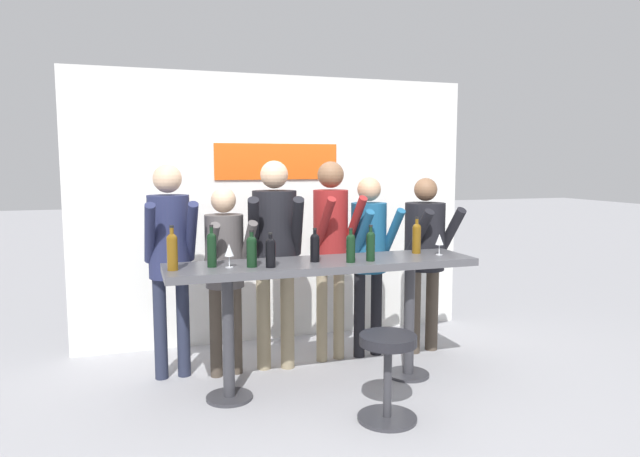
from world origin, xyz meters
TOP-DOWN VIEW (x-y plane):
  - ground_plane at (0.00, 0.00)m, footprint 40.00×40.00m
  - back_wall at (-0.00, 1.44)m, footprint 4.08×0.12m
  - tasting_table at (0.00, 0.00)m, footprint 2.48×0.59m
  - bar_stool at (0.24, -0.71)m, footprint 0.43×0.43m
  - person_far_left at (-1.15, 0.59)m, footprint 0.42×0.55m
  - person_left at (-0.71, 0.51)m, footprint 0.43×0.53m
  - person_center_left at (-0.27, 0.53)m, footprint 0.53×0.64m
  - person_center at (0.27, 0.58)m, footprint 0.42×0.56m
  - person_center_right at (0.64, 0.58)m, footprint 0.43×0.54m
  - person_right at (1.20, 0.53)m, footprint 0.50×0.59m
  - wine_bottle_0 at (0.35, -0.12)m, footprint 0.07×0.07m
  - wine_bottle_1 at (-1.17, -0.04)m, footprint 0.08×0.08m
  - wine_bottle_2 at (0.18, -0.13)m, footprint 0.07×0.07m
  - wine_bottle_3 at (-0.60, -0.09)m, footprint 0.08×0.08m
  - wine_bottle_4 at (-0.88, 0.01)m, footprint 0.07×0.07m
  - wine_bottle_5 at (-0.08, -0.02)m, footprint 0.07×0.07m
  - wine_bottle_6 at (-0.47, -0.14)m, footprint 0.07×0.07m
  - wine_bottle_7 at (0.88, 0.11)m, footprint 0.07×0.07m
  - wine_glass_0 at (-0.76, -0.06)m, footprint 0.07×0.07m
  - wine_glass_1 at (1.03, -0.03)m, footprint 0.07×0.07m

SIDE VIEW (x-z plane):
  - ground_plane at x=0.00m, z-range 0.00..0.00m
  - bar_stool at x=0.24m, z-range 0.10..0.72m
  - tasting_table at x=0.00m, z-range 0.36..1.40m
  - person_left at x=-0.71m, z-range 0.20..1.81m
  - person_right at x=1.20m, z-range 0.20..1.87m
  - person_center_right at x=0.64m, z-range 0.21..1.90m
  - person_far_left at x=-1.15m, z-range 0.23..2.04m
  - person_center_left at x=-0.27m, z-range 0.22..2.06m
  - person_center at x=0.27m, z-range 0.24..2.08m
  - wine_bottle_6 at x=-0.47m, z-range 1.03..1.30m
  - wine_glass_0 at x=-0.76m, z-range 1.08..1.26m
  - wine_glass_1 at x=1.03m, z-range 1.08..1.26m
  - wine_bottle_5 at x=-0.08m, z-range 1.03..1.30m
  - wine_bottle_2 at x=0.18m, z-range 1.03..1.30m
  - wine_bottle_3 at x=-0.60m, z-range 1.03..1.31m
  - wine_bottle_0 at x=0.35m, z-range 1.03..1.32m
  - wine_bottle_7 at x=0.88m, z-range 1.03..1.34m
  - wine_bottle_4 at x=-0.88m, z-range 1.03..1.35m
  - wine_bottle_1 at x=-1.17m, z-range 1.03..1.36m
  - back_wall at x=0.00m, z-range 0.00..2.70m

